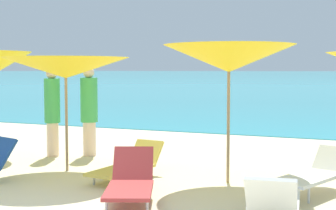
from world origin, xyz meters
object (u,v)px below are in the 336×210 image
(umbrella_3, at_px, (229,59))
(lounge_chair_8, at_px, (131,181))
(beachgoer_2, at_px, (52,109))
(lounge_chair_4, at_px, (128,165))
(umbrella_2, at_px, (66,68))
(lounge_chair_3, at_px, (274,198))
(beachgoer_0, at_px, (89,109))
(lounge_chair_7, at_px, (314,173))

(umbrella_3, height_order, lounge_chair_8, umbrella_3)
(umbrella_3, xyz_separation_m, beachgoer_2, (-4.12, 0.88, -1.01))
(umbrella_3, distance_m, lounge_chair_8, 2.60)
(lounge_chair_4, bearing_deg, umbrella_2, 178.86)
(umbrella_2, distance_m, lounge_chair_3, 4.62)
(umbrella_3, xyz_separation_m, lounge_chair_4, (-1.60, -0.45, -1.78))
(beachgoer_0, bearing_deg, beachgoer_2, -87.86)
(lounge_chair_3, xyz_separation_m, lounge_chair_4, (-2.72, 1.33, -0.04))
(lounge_chair_3, relative_size, beachgoer_0, 0.87)
(beachgoer_0, bearing_deg, umbrella_2, -9.85)
(lounge_chair_8, bearing_deg, beachgoer_2, 118.35)
(umbrella_2, bearing_deg, beachgoer_0, 107.83)
(umbrella_2, height_order, beachgoer_0, umbrella_2)
(lounge_chair_3, height_order, beachgoer_2, beachgoer_2)
(umbrella_2, xyz_separation_m, umbrella_3, (2.96, 0.27, 0.15))
(umbrella_2, height_order, lounge_chair_4, umbrella_2)
(lounge_chair_4, relative_size, lounge_chair_8, 1.06)
(umbrella_2, bearing_deg, beachgoer_2, 135.33)
(umbrella_2, relative_size, beachgoer_0, 1.24)
(umbrella_3, bearing_deg, beachgoer_0, 159.91)
(lounge_chair_7, bearing_deg, umbrella_2, -157.78)
(lounge_chair_7, bearing_deg, beachgoer_2, -169.95)
(umbrella_3, bearing_deg, lounge_chair_7, -6.22)
(lounge_chair_4, bearing_deg, beachgoer_0, 143.70)
(lounge_chair_4, xyz_separation_m, beachgoer_0, (-1.85, 1.71, 0.76))
(umbrella_2, bearing_deg, lounge_chair_3, -20.34)
(umbrella_2, relative_size, lounge_chair_7, 1.42)
(lounge_chair_7, bearing_deg, lounge_chair_8, -124.23)
(lounge_chair_3, relative_size, beachgoer_2, 0.88)
(lounge_chair_4, height_order, beachgoer_0, beachgoer_0)
(lounge_chair_3, relative_size, lounge_chair_7, 1.00)
(lounge_chair_8, bearing_deg, lounge_chair_3, -23.84)
(lounge_chair_7, height_order, beachgoer_0, beachgoer_0)
(umbrella_3, xyz_separation_m, beachgoer_0, (-3.45, 1.26, -1.02))
(lounge_chair_3, distance_m, lounge_chair_4, 3.02)
(umbrella_3, xyz_separation_m, lounge_chair_7, (1.38, -0.15, -1.72))
(lounge_chair_3, bearing_deg, beachgoer_2, -34.80)
(umbrella_3, bearing_deg, lounge_chair_8, -116.84)
(lounge_chair_7, height_order, beachgoer_2, beachgoer_2)
(umbrella_3, relative_size, lounge_chair_3, 1.36)
(beachgoer_0, height_order, beachgoer_2, beachgoer_0)
(lounge_chair_4, distance_m, lounge_chair_8, 1.48)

